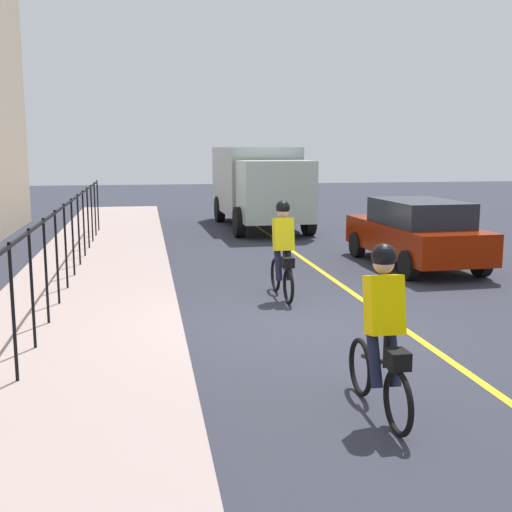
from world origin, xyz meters
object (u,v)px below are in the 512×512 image
Objects in this scene: patrol_sedan at (416,232)px; box_truck_background at (258,183)px; cyclist_lead at (283,250)px; cyclist_follow at (383,332)px.

box_truck_background is at bearing 13.35° from patrol_sedan.
cyclist_lead is at bearing -9.21° from box_truck_background.
cyclist_lead reaches higher than patrol_sedan.
cyclist_follow is at bearing -7.11° from box_truck_background.
cyclist_lead is 1.00× the size of cyclist_follow.
patrol_sedan is at bearing 14.19° from box_truck_background.
cyclist_lead is 0.27× the size of box_truck_background.
cyclist_lead is at bearing -2.49° from cyclist_follow.
cyclist_follow is at bearing 177.51° from cyclist_lead.
box_truck_background is at bearing -6.75° from cyclist_follow.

